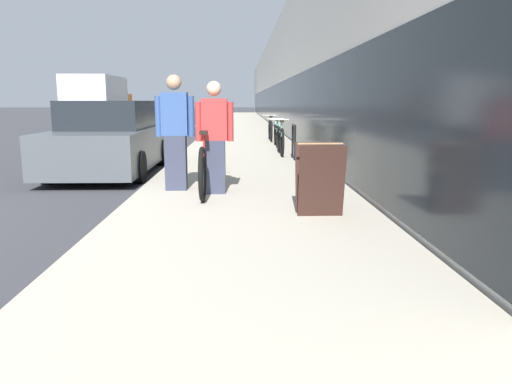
{
  "coord_description": "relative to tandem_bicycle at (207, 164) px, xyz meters",
  "views": [
    {
      "loc": [
        5.39,
        -5.37,
        1.51
      ],
      "look_at": [
        5.92,
        12.63,
        -1.8
      ],
      "focal_mm": 35.0,
      "sensor_mm": 36.0,
      "label": 1
    }
  ],
  "objects": [
    {
      "name": "parked_sedan_curbside",
      "position": [
        -2.19,
        2.57,
        0.18
      ],
      "size": [
        1.88,
        4.42,
        1.51
      ],
      "color": "#4C5156",
      "rests_on": "ground"
    },
    {
      "name": "person_bystander",
      "position": [
        -0.49,
        -0.04,
        0.49
      ],
      "size": [
        0.61,
        0.24,
        1.8
      ],
      "color": "#33384C",
      "rests_on": "sidewalk_slab"
    },
    {
      "name": "cruiser_bike_farthest",
      "position": [
        1.59,
        9.89,
        -0.03
      ],
      "size": [
        0.52,
        1.77,
        0.9
      ],
      "color": "black",
      "rests_on": "sidewalk_slab"
    },
    {
      "name": "moving_truck",
      "position": [
        -7.28,
        20.15,
        0.9
      ],
      "size": [
        2.45,
        6.37,
        2.8
      ],
      "color": "orange",
      "rests_on": "ground"
    },
    {
      "name": "bike_rack_hoop",
      "position": [
        1.82,
        4.15,
        0.1
      ],
      "size": [
        0.05,
        0.6,
        0.84
      ],
      "color": "black",
      "rests_on": "sidewalk_slab"
    },
    {
      "name": "tandem_bicycle",
      "position": [
        0.0,
        0.0,
        0.0
      ],
      "size": [
        0.52,
        2.83,
        0.98
      ],
      "color": "black",
      "rests_on": "sidewalk_slab"
    },
    {
      "name": "storefront_facade",
      "position": [
        7.36,
        26.41,
        2.2
      ],
      "size": [
        10.01,
        70.0,
        5.44
      ],
      "color": "silver",
      "rests_on": "ground"
    },
    {
      "name": "sidewalk_slab",
      "position": [
        0.61,
        18.41,
        -0.46
      ],
      "size": [
        3.44,
        70.0,
        0.1
      ],
      "color": "#B2AA99",
      "rests_on": "ground"
    },
    {
      "name": "cruiser_bike_nearest",
      "position": [
        1.59,
        5.21,
        -0.03
      ],
      "size": [
        0.52,
        1.8,
        0.92
      ],
      "color": "black",
      "rests_on": "sidewalk_slab"
    },
    {
      "name": "sandwich_board_sign",
      "position": [
        1.52,
        -1.86,
        0.04
      ],
      "size": [
        0.56,
        0.56,
        0.9
      ],
      "color": "#331E19",
      "rests_on": "sidewalk_slab"
    },
    {
      "name": "person_rider",
      "position": [
        0.14,
        -0.36,
        0.44
      ],
      "size": [
        0.58,
        0.23,
        1.7
      ],
      "color": "#33384C",
      "rests_on": "sidewalk_slab"
    },
    {
      "name": "cruiser_bike_middle",
      "position": [
        1.64,
        7.58,
        -0.05
      ],
      "size": [
        0.52,
        1.71,
        0.86
      ],
      "color": "black",
      "rests_on": "sidewalk_slab"
    }
  ]
}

